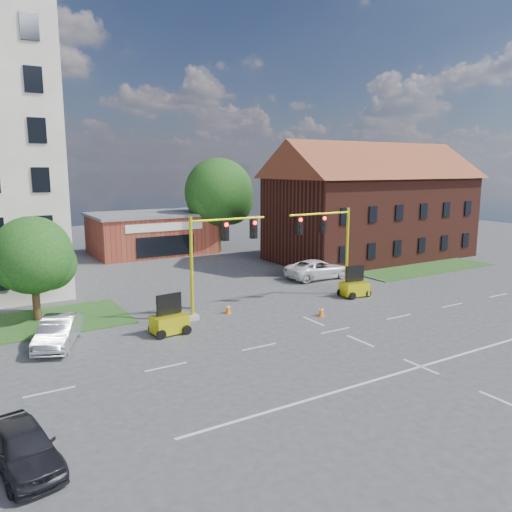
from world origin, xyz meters
The scene contains 18 objects.
ground centered at (0.00, 0.00, 0.00)m, with size 120.00×120.00×0.00m, color #3F3F41.
grass_verge_ne centered at (18.00, 9.00, 0.04)m, with size 14.00×4.00×0.08m, color #244E1D.
lane_markings centered at (0.00, -3.00, 0.01)m, with size 60.00×36.00×0.01m, color silver, non-canonical shape.
brick_shop centered at (0.00, 29.98, 2.16)m, with size 12.40×8.40×4.30m.
townhouse_row centered at (18.00, 16.00, 5.93)m, with size 21.00×11.00×11.50m.
tree_large centered at (6.87, 27.08, 6.11)m, with size 7.63×7.27×10.01m.
tree_nw_front centered at (-13.77, 10.58, 3.79)m, with size 4.78×4.55×6.24m.
signal_mast_west centered at (-4.36, 6.00, 3.92)m, with size 5.30×0.60×6.20m.
signal_mast_east centered at (4.36, 6.00, 3.92)m, with size 5.30×0.60×6.20m.
trailer_west centered at (-8.12, 4.32, 0.67)m, with size 1.99×1.43×2.14m.
trailer_east centered at (6.02, 5.14, 0.66)m, with size 2.02×1.51×2.10m.
cone_a centered at (-7.69, 4.69, 0.34)m, with size 0.40×0.40×0.70m.
cone_b centered at (-3.58, 6.03, 0.34)m, with size 0.40×0.40×0.70m.
cone_c centered at (1.03, 2.58, 0.34)m, with size 0.40×0.40×0.70m.
cone_d centered at (7.35, 7.44, 0.34)m, with size 0.40×0.40×0.70m.
pickup_white centered at (7.43, 11.03, 0.77)m, with size 2.57×5.57×1.55m, color white.
sedan_dark centered at (-16.50, -5.13, 0.69)m, with size 1.63×4.04×1.38m, color black.
sedan_silver_front centered at (-13.68, 5.43, 0.74)m, with size 1.58×4.52×1.49m, color #A1A4A8.
Camera 1 is at (-17.62, -20.56, 8.98)m, focal length 35.00 mm.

